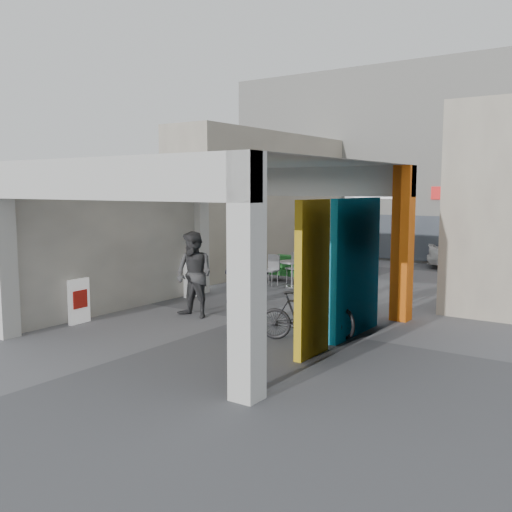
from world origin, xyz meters
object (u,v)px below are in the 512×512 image
Objects in this scene: border_collie at (247,312)px; bicycle_rear at (300,316)px; produce_stand at (287,271)px; white_van at (478,253)px; cafe_set at (294,274)px; bicycle_front at (326,309)px; man_with_dog at (239,287)px; man_back_turned at (194,275)px; man_crates at (361,246)px; man_elderly at (357,284)px.

bicycle_rear is at bearing -0.89° from border_collie.
produce_stand is 1.75× the size of border_collie.
border_collie is 0.19× the size of white_van.
bicycle_front reaches higher than cafe_set.
man_with_dog reaches higher than border_collie.
white_van is (1.74, 12.49, -0.34)m from man_with_dog.
border_collie is at bearing -72.48° from man_with_dog.
border_collie is 1.78m from bicycle_front.
man_back_turned is at bearing -162.09° from border_collie.
man_elderly is at bearing 132.90° from man_crates.
bicycle_rear is (3.08, -0.37, -0.51)m from man_back_turned.
man_with_dog is 0.53× the size of white_van.
man_elderly is 0.44× the size of white_van.
produce_stand is 7.70m from white_van.
white_van is (4.37, 6.33, 0.29)m from produce_stand.
man_crates is at bearing 113.40° from border_collie.
bicycle_front is (4.13, -5.16, 0.18)m from produce_stand.
border_collie is at bearing 128.60° from bicycle_front.
man_elderly is at bearing -54.00° from produce_stand.
cafe_set is at bearing 10.13° from bicycle_rear.
produce_stand is at bearing 127.75° from white_van.
man_with_dog is 1.76m from man_back_turned.
border_collie is 0.44× the size of man_elderly.
bicycle_front reaches higher than border_collie.
cafe_set is 0.82× the size of bicycle_front.
white_van is at bearing 61.22° from cafe_set.
man_elderly is 9.87m from white_van.
cafe_set is 0.86× the size of man_crates.
white_van is at bearing 96.74° from man_elderly.
bicycle_front is (3.54, -4.59, 0.17)m from cafe_set.
man_elderly is (4.07, -3.54, 0.47)m from produce_stand.
man_back_turned is at bearing -85.83° from cafe_set.
man_with_dog is 1.47m from bicycle_rear.
man_crates is (1.06, 3.31, 0.60)m from produce_stand.
man_crates reaches higher than white_van.
man_crates is (-1.35, 8.88, 0.64)m from border_collie.
white_van is (3.32, 3.01, -0.30)m from man_crates.
border_collie is at bearing 52.18° from bicycle_rear.
man_elderly is 7.48m from man_crates.
bicycle_front reaches higher than bicycle_rear.
cafe_set is 5.80m from bicycle_front.
border_collie is 9.01m from man_crates.
bicycle_front is at bearing -149.92° from man_with_dog.
bicycle_front is at bearing 161.16° from white_van.
man_with_dog is 0.96× the size of man_back_turned.
bicycle_front reaches higher than produce_stand.
white_van reaches higher than bicycle_front.
white_van is (0.34, 12.35, 0.12)m from bicycle_rear.
man_with_dog is 1.00× the size of bicycle_front.
man_crates is 0.51× the size of white_van.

